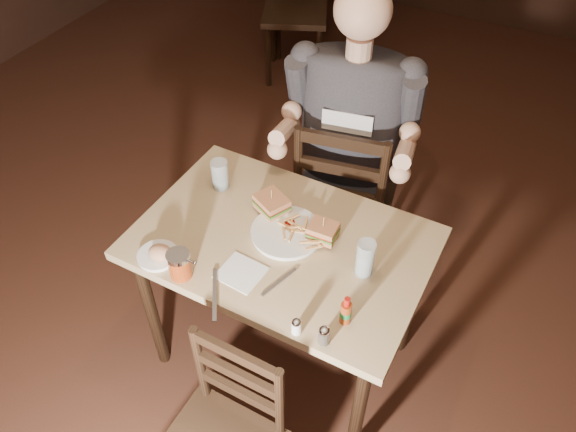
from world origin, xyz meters
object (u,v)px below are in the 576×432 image
at_px(dinner_plate, 287,233).
at_px(side_plate, 158,256).
at_px(diner, 352,108).
at_px(glass_left, 220,175).
at_px(bg_chair_near, 295,12).
at_px(main_table, 282,256).
at_px(syrup_dispenser, 180,265).
at_px(hot_sauce, 346,310).
at_px(chair_far, 345,193).
at_px(glass_right, 365,258).

distance_m(dinner_plate, side_plate, 0.48).
relative_size(diner, side_plate, 7.01).
relative_size(diner, glass_left, 7.93).
bearing_deg(bg_chair_near, dinner_plate, -87.36).
distance_m(main_table, syrup_dispenser, 0.41).
height_order(dinner_plate, glass_left, glass_left).
bearing_deg(diner, syrup_dispenser, -115.44).
bearing_deg(syrup_dispenser, hot_sauce, 9.06).
bearing_deg(dinner_plate, bg_chair_near, 115.03).
height_order(chair_far, diner, diner).
distance_m(main_table, hot_sauce, 0.44).
height_order(main_table, glass_right, glass_right).
bearing_deg(side_plate, glass_right, 21.00).
bearing_deg(glass_left, diner, 48.96).
xyz_separation_m(main_table, diner, (0.02, 0.59, 0.33)).
xyz_separation_m(chair_far, dinner_plate, (-0.01, -0.61, 0.29)).
xyz_separation_m(main_table, syrup_dispenser, (-0.24, -0.30, 0.15)).
distance_m(bg_chair_near, syrup_dispenser, 2.71).
height_order(main_table, syrup_dispenser, syrup_dispenser).
xyz_separation_m(bg_chair_near, dinner_plate, (1.04, -2.24, 0.28)).
bearing_deg(chair_far, dinner_plate, 79.98).
bearing_deg(syrup_dispenser, bg_chair_near, 109.16).
xyz_separation_m(glass_left, syrup_dispenser, (0.12, -0.46, -0.01)).
relative_size(dinner_plate, hot_sauce, 2.21).
distance_m(diner, syrup_dispenser, 0.95).
xyz_separation_m(dinner_plate, hot_sauce, (0.34, -0.26, 0.05)).
xyz_separation_m(bg_chair_near, glass_left, (0.68, -2.11, 0.34)).
bearing_deg(side_plate, diner, 66.05).
distance_m(chair_far, side_plate, 1.03).
xyz_separation_m(dinner_plate, glass_right, (0.32, -0.04, 0.07)).
distance_m(diner, dinner_plate, 0.60).
distance_m(diner, side_plate, 0.97).
bearing_deg(hot_sauce, dinner_plate, 142.41).
bearing_deg(main_table, diner, 87.80).
distance_m(glass_left, hot_sauce, 0.80).
bearing_deg(glass_right, hot_sauce, -84.77).
height_order(glass_right, side_plate, glass_right).
bearing_deg(chair_far, diner, 90.00).
height_order(diner, side_plate, diner).
bearing_deg(diner, side_plate, -123.00).
distance_m(chair_far, glass_left, 0.70).
relative_size(diner, dinner_plate, 3.82).
height_order(bg_chair_near, syrup_dispenser, bg_chair_near).
bearing_deg(chair_far, bg_chair_near, -66.09).
height_order(chair_far, side_plate, chair_far).
relative_size(chair_far, hot_sauce, 8.15).
xyz_separation_m(diner, hot_sauce, (0.32, -0.82, -0.17)).
bearing_deg(bg_chair_near, glass_right, -81.47).
xyz_separation_m(glass_left, glass_right, (0.68, -0.17, 0.01)).
distance_m(hot_sauce, syrup_dispenser, 0.59).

